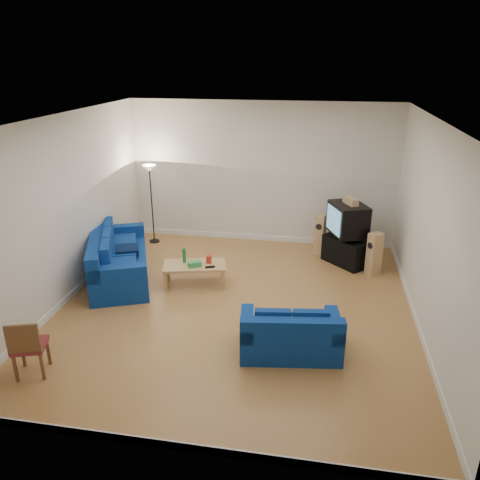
% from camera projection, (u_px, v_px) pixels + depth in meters
% --- Properties ---
extents(room, '(6.01, 6.51, 3.21)m').
position_uv_depth(room, '(236.00, 223.00, 7.58)').
color(room, brown).
rests_on(room, ground).
extents(sofa_three_seat, '(1.84, 2.58, 0.91)m').
position_uv_depth(sofa_three_seat, '(116.00, 262.00, 9.11)').
color(sofa_three_seat, navy).
rests_on(sofa_three_seat, ground).
extents(sofa_loveseat, '(1.55, 1.00, 0.72)m').
position_uv_depth(sofa_loveseat, '(290.00, 337.00, 6.78)').
color(sofa_loveseat, navy).
rests_on(sofa_loveseat, ground).
extents(coffee_table, '(1.27, 0.84, 0.42)m').
position_uv_depth(coffee_table, '(195.00, 267.00, 8.81)').
color(coffee_table, tan).
rests_on(coffee_table, ground).
extents(bottle, '(0.08, 0.08, 0.27)m').
position_uv_depth(bottle, '(184.00, 256.00, 8.83)').
color(bottle, '#197233').
rests_on(bottle, coffee_table).
extents(tissue_box, '(0.27, 0.23, 0.10)m').
position_uv_depth(tissue_box, '(195.00, 264.00, 8.69)').
color(tissue_box, green).
rests_on(tissue_box, coffee_table).
extents(red_canister, '(0.14, 0.14, 0.15)m').
position_uv_depth(red_canister, '(209.00, 259.00, 8.83)').
color(red_canister, red).
rests_on(red_canister, coffee_table).
extents(remote, '(0.18, 0.12, 0.02)m').
position_uv_depth(remote, '(210.00, 267.00, 8.66)').
color(remote, black).
rests_on(remote, coffee_table).
extents(tv_stand, '(1.03, 1.03, 0.57)m').
position_uv_depth(tv_stand, '(346.00, 251.00, 9.76)').
color(tv_stand, black).
rests_on(tv_stand, ground).
extents(av_receiver, '(0.47, 0.43, 0.09)m').
position_uv_depth(av_receiver, '(350.00, 236.00, 9.66)').
color(av_receiver, black).
rests_on(av_receiver, tv_stand).
extents(television, '(0.87, 0.99, 0.64)m').
position_uv_depth(television, '(348.00, 219.00, 9.51)').
color(television, black).
rests_on(television, av_receiver).
extents(centre_speaker, '(0.31, 0.42, 0.14)m').
position_uv_depth(centre_speaker, '(351.00, 201.00, 9.37)').
color(centre_speaker, tan).
rests_on(centre_speaker, television).
extents(speaker_left, '(0.27, 0.31, 0.89)m').
position_uv_depth(speaker_left, '(320.00, 234.00, 10.23)').
color(speaker_left, tan).
rests_on(speaker_left, ground).
extents(speaker_right, '(0.33, 0.32, 0.87)m').
position_uv_depth(speaker_right, '(374.00, 254.00, 9.22)').
color(speaker_right, tan).
rests_on(speaker_right, ground).
extents(floor_lamp, '(0.31, 0.31, 1.83)m').
position_uv_depth(floor_lamp, '(150.00, 179.00, 10.46)').
color(floor_lamp, black).
rests_on(floor_lamp, ground).
extents(dining_chair, '(0.53, 0.53, 0.87)m').
position_uv_depth(dining_chair, '(28.00, 345.00, 6.22)').
color(dining_chair, brown).
rests_on(dining_chair, ground).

